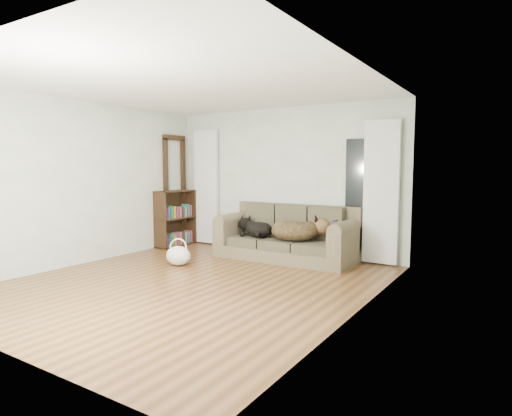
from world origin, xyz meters
The scene contains 15 objects.
floor centered at (0.00, 0.00, 0.00)m, with size 5.00×5.00×0.00m, color #4A2E15.
ceiling centered at (0.00, 0.00, 2.60)m, with size 5.00×5.00×0.00m, color white.
wall_back centered at (0.00, 2.50, 1.30)m, with size 4.50×0.04×2.60m, color silver.
wall_left centered at (-2.25, 0.00, 1.30)m, with size 0.04×5.00×2.60m, color silver.
wall_right centered at (2.25, 0.00, 1.30)m, with size 0.04×5.00×2.60m, color silver.
curtain_left centered at (-1.70, 2.42, 1.15)m, with size 0.55×0.08×2.25m, color silver.
curtain_right centered at (1.80, 2.42, 1.15)m, with size 0.55×0.08×2.25m, color silver.
window_pane centered at (1.45, 2.47, 1.40)m, with size 0.50×0.03×1.20m, color black.
door_casing centered at (-2.20, 2.05, 1.05)m, with size 0.07×0.60×2.10m, color black.
sofa centered at (0.34, 1.97, 0.45)m, with size 2.34×1.01×0.96m, color brown.
dog_black_lab centered at (-0.18, 1.92, 0.48)m, with size 0.63×0.44×0.27m, color black.
dog_shepherd centered at (0.60, 1.90, 0.49)m, with size 0.80×0.56×0.35m, color black.
tv_remote centered at (1.29, 1.80, 0.73)m, with size 0.05×0.18×0.02m, color black.
tote_bag centered at (-0.87, 0.67, 0.16)m, with size 0.42×0.32×0.31m, color silver.
bookshelf centered at (-2.09, 1.93, 0.50)m, with size 0.33×0.87×1.09m, color black.
Camera 1 is at (3.71, -4.29, 1.55)m, focal length 30.00 mm.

